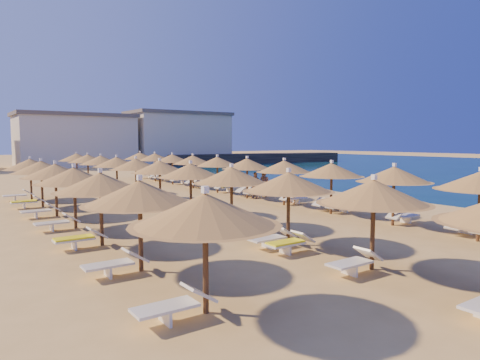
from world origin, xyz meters
TOP-DOWN VIEW (x-y plane):
  - ground at (0.00, 0.00)m, footprint 220.00×220.00m
  - jetty at (29.64, 39.89)m, footprint 30.26×8.30m
  - hotel_blocks at (3.34, 46.16)m, footprint 49.60×8.77m
  - parasol_row_east at (2.83, 3.61)m, footprint 3.08×40.93m
  - parasol_row_west at (-2.90, 3.61)m, footprint 3.08×40.93m
  - parasol_row_inland at (-8.11, 1.89)m, footprint 3.08×23.73m
  - loungers at (-1.49, 3.14)m, footprint 13.99×38.42m
  - beachgoer_a at (3.64, 2.13)m, footprint 0.39×0.58m
  - beachgoer_b at (4.16, 5.38)m, footprint 0.70×0.87m
  - beachgoer_c at (3.21, 5.04)m, footprint 0.89×0.98m

SIDE VIEW (x-z plane):
  - ground at x=0.00m, z-range 0.00..0.00m
  - loungers at x=-1.49m, z-range 0.01..0.67m
  - jetty at x=29.64m, z-range 0.00..1.50m
  - beachgoer_a at x=3.64m, z-range 0.00..1.54m
  - beachgoer_c at x=3.21m, z-range 0.00..1.60m
  - beachgoer_b at x=4.16m, z-range 0.00..1.67m
  - parasol_row_inland at x=-8.11m, z-range 0.78..3.37m
  - parasol_row_east at x=2.83m, z-range 0.78..3.37m
  - parasol_row_west at x=-2.90m, z-range 0.78..3.37m
  - hotel_blocks at x=3.34m, z-range -0.35..7.75m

